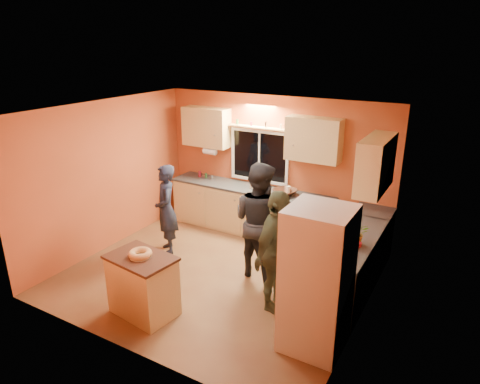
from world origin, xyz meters
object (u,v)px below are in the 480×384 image
Objects in this scene: person_left at (166,210)px; person_center at (259,220)px; refrigerator at (317,280)px; island at (143,285)px; person_right at (276,252)px.

person_center reaches higher than person_left.
island is at bearing -166.70° from refrigerator.
refrigerator reaches higher than person_right.
person_center reaches higher than person_right.
refrigerator is at bearing 27.09° from person_left.
person_center is (-1.36, 1.17, 0.02)m from refrigerator.
person_left is 2.43m from person_right.
island is at bearing 126.68° from person_right.
refrigerator is at bearing 20.60° from island.
island is 0.61× the size of person_left.
person_left is 0.92× the size of person_right.
person_right is (0.62, -0.70, -0.06)m from person_center.
person_left is at bearing 160.99° from refrigerator.
person_center is (1.74, 0.10, 0.13)m from person_left.
refrigerator reaches higher than island.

